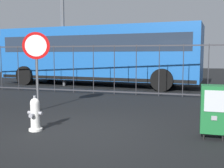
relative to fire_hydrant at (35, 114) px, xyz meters
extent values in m
plane|color=black|center=(1.01, 0.08, -0.35)|extent=(60.00, 60.00, 0.00)
cylinder|color=silver|center=(0.00, 0.00, -0.33)|extent=(0.28, 0.28, 0.05)
cylinder|color=silver|center=(0.00, 0.00, -0.03)|extent=(0.19, 0.19, 0.55)
sphere|color=silver|center=(0.00, 0.00, 0.25)|extent=(0.19, 0.19, 0.19)
cylinder|color=gray|center=(0.00, 0.00, 0.37)|extent=(0.06, 0.06, 0.05)
cylinder|color=gray|center=(0.00, -0.13, 0.00)|extent=(0.09, 0.08, 0.09)
cylinder|color=gray|center=(-0.13, 0.00, 0.03)|extent=(0.07, 0.07, 0.07)
cylinder|color=gray|center=(0.13, 0.00, 0.03)|extent=(0.07, 0.07, 0.07)
cylinder|color=black|center=(3.39, 0.36, -0.29)|extent=(0.04, 0.04, 0.12)
cylinder|color=black|center=(3.73, 0.36, -0.29)|extent=(0.04, 0.04, 0.12)
cylinder|color=black|center=(3.39, 0.64, -0.29)|extent=(0.04, 0.04, 0.12)
cylinder|color=black|center=(3.73, 0.64, -0.29)|extent=(0.04, 0.04, 0.12)
cube|color=#19602D|center=(3.56, 0.50, 0.22)|extent=(0.48, 0.40, 0.90)
cube|color=#B2B7BF|center=(3.56, 0.30, 0.40)|extent=(0.36, 0.01, 0.40)
cube|color=gray|center=(3.56, 0.29, 0.08)|extent=(0.10, 0.02, 0.08)
cylinder|color=#4C4F54|center=(-1.08, 1.90, 0.75)|extent=(0.06, 0.06, 2.20)
cylinder|color=red|center=(-1.08, 1.88, 1.50)|extent=(0.71, 0.31, 0.76)
cylinder|color=white|center=(-1.08, 1.87, 1.50)|extent=(0.56, 0.23, 0.60)
cube|color=#2D2D33|center=(1.01, 5.72, 1.60)|extent=(18.00, 0.04, 0.05)
cube|color=#2D2D33|center=(1.01, 5.72, -0.25)|extent=(18.00, 0.04, 0.05)
cylinder|color=#2D2D33|center=(-5.29, 5.72, 0.65)|extent=(0.03, 0.03, 2.00)
cylinder|color=#2D2D33|center=(-4.39, 5.72, 0.65)|extent=(0.03, 0.03, 2.00)
cylinder|color=#2D2D33|center=(-3.49, 5.72, 0.65)|extent=(0.03, 0.03, 2.00)
cylinder|color=#2D2D33|center=(-2.59, 5.72, 0.65)|extent=(0.03, 0.03, 2.00)
cylinder|color=#2D2D33|center=(-1.69, 5.72, 0.65)|extent=(0.03, 0.03, 2.00)
cylinder|color=#2D2D33|center=(-0.79, 5.72, 0.65)|extent=(0.03, 0.03, 2.00)
cylinder|color=#2D2D33|center=(0.11, 5.72, 0.65)|extent=(0.03, 0.03, 2.00)
cylinder|color=#2D2D33|center=(1.01, 5.72, 0.65)|extent=(0.03, 0.03, 2.00)
cylinder|color=#2D2D33|center=(1.91, 5.72, 0.65)|extent=(0.03, 0.03, 2.00)
cylinder|color=#2D2D33|center=(2.81, 5.72, 0.65)|extent=(0.03, 0.03, 2.00)
cylinder|color=#2D2D33|center=(3.71, 5.72, 0.65)|extent=(0.03, 0.03, 2.00)
cube|color=#19519E|center=(-1.68, 8.72, 1.32)|extent=(10.68, 3.41, 2.65)
cube|color=#1E2838|center=(-1.68, 8.72, 1.80)|extent=(10.05, 3.37, 0.80)
cube|color=black|center=(-1.68, 8.72, 0.10)|extent=(10.47, 3.40, 0.16)
cylinder|color=black|center=(1.88, 7.16, 0.15)|extent=(1.02, 0.37, 1.00)
cylinder|color=black|center=(2.09, 9.65, 0.15)|extent=(1.02, 0.37, 1.00)
cylinder|color=black|center=(-5.45, 7.80, 0.15)|extent=(1.02, 0.37, 1.00)
cylinder|color=black|center=(-5.23, 10.29, 0.15)|extent=(1.02, 0.37, 1.00)
cube|color=#19519E|center=(-5.04, 13.09, 1.32)|extent=(10.56, 2.77, 2.65)
cube|color=#1E2838|center=(-5.04, 13.09, 1.80)|extent=(9.93, 2.77, 0.80)
cube|color=black|center=(-5.04, 13.09, 0.10)|extent=(10.35, 2.77, 0.16)
cylinder|color=black|center=(-1.39, 11.75, 0.15)|extent=(1.01, 0.31, 1.00)
cylinder|color=black|center=(-1.33, 14.25, 0.15)|extent=(1.01, 0.31, 1.00)
cylinder|color=black|center=(-8.74, 11.94, 0.15)|extent=(1.01, 0.31, 1.00)
cylinder|color=black|center=(-8.68, 14.44, 0.15)|extent=(1.01, 0.31, 1.00)
cylinder|color=#4C4F54|center=(-3.25, 7.99, 3.41)|extent=(0.14, 0.14, 7.52)
cylinder|color=#4C4F54|center=(-4.80, 10.96, 3.28)|extent=(0.14, 0.14, 7.26)
camera|label=1|loc=(3.15, -5.00, 1.24)|focal=44.22mm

